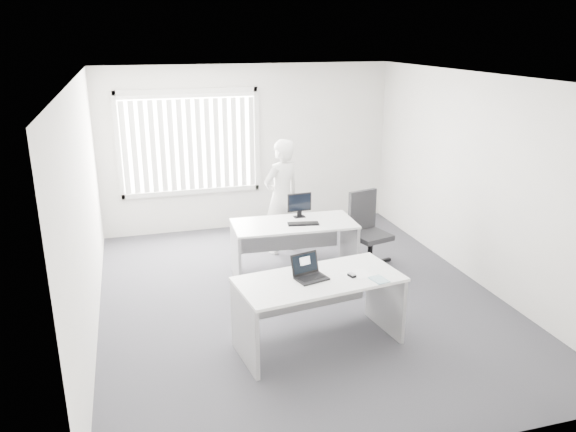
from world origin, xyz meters
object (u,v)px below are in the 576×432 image
object	(u,v)px
desk_far	(294,237)
person	(282,197)
office_chair	(368,244)
monitor	(299,205)
desk_near	(319,297)
laptop	(312,268)

from	to	relation	value
desk_far	person	bearing A→B (deg)	88.10
office_chair	monitor	world-z (taller)	monitor
desk_far	person	size ratio (longest dim) A/B	0.97
desk_far	monitor	distance (m)	0.47
person	desk_far	bearing A→B (deg)	61.00
desk_far	office_chair	size ratio (longest dim) A/B	1.54
office_chair	monitor	size ratio (longest dim) A/B	3.17
desk_near	office_chair	size ratio (longest dim) A/B	1.65
office_chair	monitor	bearing A→B (deg)	150.84
desk_near	desk_far	xyz separation A→B (m)	(0.29, 1.90, -0.02)
desk_near	office_chair	distance (m)	2.35
desk_far	monitor	size ratio (longest dim) A/B	4.89
desk_far	laptop	xyz separation A→B (m)	(-0.37, -1.91, 0.37)
desk_near	laptop	bearing A→B (deg)	179.68
office_chair	laptop	distance (m)	2.47
desk_far	laptop	world-z (taller)	laptop
desk_far	office_chair	bearing A→B (deg)	0.77
laptop	desk_near	bearing A→B (deg)	-7.13
desk_near	person	size ratio (longest dim) A/B	1.04
office_chair	monitor	xyz separation A→B (m)	(-0.98, 0.25, 0.60)
office_chair	laptop	size ratio (longest dim) A/B	3.44
desk_far	office_chair	distance (m)	1.14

